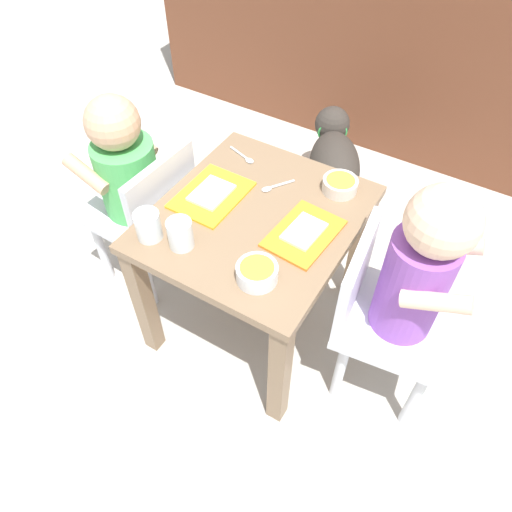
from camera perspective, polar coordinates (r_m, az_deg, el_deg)
ground_plane at (r=1.59m, az=0.00°, el=-7.07°), size 7.00×7.00×0.00m
kitchen_cabinet_back at (r=2.19m, az=18.47°, el=24.98°), size 2.23×0.38×1.02m
dining_table at (r=1.30m, az=0.00°, el=2.10°), size 0.49×0.55×0.46m
seated_child_left at (r=1.45m, az=-14.56°, el=9.16°), size 0.29×0.29×0.67m
seated_child_right at (r=1.15m, az=17.73°, el=-2.50°), size 0.31×0.31×0.73m
dog at (r=1.85m, az=9.11°, el=11.11°), size 0.33×0.44×0.32m
food_tray_left at (r=1.29m, az=-5.33°, el=7.12°), size 0.16×0.21×0.02m
food_tray_right at (r=1.19m, az=5.57°, el=2.60°), size 0.15×0.21×0.02m
water_cup_left at (r=1.19m, az=-12.51°, el=3.37°), size 0.06×0.06×0.07m
water_cup_right at (r=1.16m, az=-8.85°, el=2.40°), size 0.06×0.06×0.07m
veggie_bowl_far at (r=1.08m, az=0.12°, el=-1.96°), size 0.10×0.10×0.04m
cereal_bowl_left_side at (r=1.32m, az=9.83°, el=8.25°), size 0.09×0.09×0.04m
spoon_by_left_tray at (r=1.32m, az=2.24°, el=8.13°), size 0.07×0.09×0.01m
spoon_by_right_tray at (r=1.42m, az=-1.42°, el=11.60°), size 0.10×0.04×0.01m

